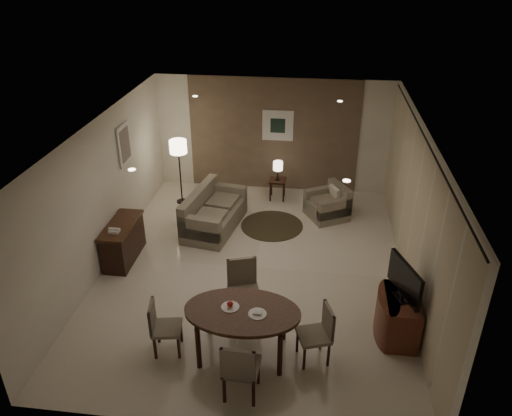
# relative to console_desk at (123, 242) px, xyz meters

# --- Properties ---
(room_shell) EXTENTS (5.50, 7.00, 2.70)m
(room_shell) POSITION_rel_console_desk_xyz_m (2.49, 0.40, 0.98)
(room_shell) COLOR beige
(room_shell) RESTS_ON ground
(taupe_accent) EXTENTS (3.96, 0.03, 2.70)m
(taupe_accent) POSITION_rel_console_desk_xyz_m (2.49, 3.48, 0.98)
(taupe_accent) COLOR brown
(taupe_accent) RESTS_ON wall_back
(curtain_wall) EXTENTS (0.08, 6.70, 2.58)m
(curtain_wall) POSITION_rel_console_desk_xyz_m (5.17, 0.00, 0.95)
(curtain_wall) COLOR beige
(curtain_wall) RESTS_ON wall_right
(curtain_rod) EXTENTS (0.03, 6.80, 0.03)m
(curtain_rod) POSITION_rel_console_desk_xyz_m (5.17, 0.00, 2.27)
(curtain_rod) COLOR black
(curtain_rod) RESTS_ON wall_right
(art_back_frame) EXTENTS (0.72, 0.03, 0.72)m
(art_back_frame) POSITION_rel_console_desk_xyz_m (2.59, 3.46, 1.23)
(art_back_frame) COLOR silver
(art_back_frame) RESTS_ON wall_back
(art_back_canvas) EXTENTS (0.34, 0.01, 0.34)m
(art_back_canvas) POSITION_rel_console_desk_xyz_m (2.59, 3.44, 1.23)
(art_back_canvas) COLOR black
(art_back_canvas) RESTS_ON wall_back
(art_left_frame) EXTENTS (0.03, 0.60, 0.80)m
(art_left_frame) POSITION_rel_console_desk_xyz_m (-0.23, 1.20, 1.48)
(art_left_frame) COLOR silver
(art_left_frame) RESTS_ON wall_left
(art_left_canvas) EXTENTS (0.01, 0.46, 0.64)m
(art_left_canvas) POSITION_rel_console_desk_xyz_m (-0.21, 1.20, 1.48)
(art_left_canvas) COLOR gray
(art_left_canvas) RESTS_ON wall_left
(downlight_nl) EXTENTS (0.10, 0.10, 0.01)m
(downlight_nl) POSITION_rel_console_desk_xyz_m (1.09, -1.80, 2.31)
(downlight_nl) COLOR white
(downlight_nl) RESTS_ON ceiling
(downlight_nr) EXTENTS (0.10, 0.10, 0.01)m
(downlight_nr) POSITION_rel_console_desk_xyz_m (3.89, -1.80, 2.31)
(downlight_nr) COLOR white
(downlight_nr) RESTS_ON ceiling
(downlight_fl) EXTENTS (0.10, 0.10, 0.01)m
(downlight_fl) POSITION_rel_console_desk_xyz_m (1.09, 1.80, 2.31)
(downlight_fl) COLOR white
(downlight_fl) RESTS_ON ceiling
(downlight_fr) EXTENTS (0.10, 0.10, 0.01)m
(downlight_fr) POSITION_rel_console_desk_xyz_m (3.89, 1.80, 2.31)
(downlight_fr) COLOR white
(downlight_fr) RESTS_ON ceiling
(console_desk) EXTENTS (0.48, 1.20, 0.75)m
(console_desk) POSITION_rel_console_desk_xyz_m (0.00, 0.00, 0.00)
(console_desk) COLOR #4A2C18
(console_desk) RESTS_ON floor
(telephone) EXTENTS (0.20, 0.14, 0.09)m
(telephone) POSITION_rel_console_desk_xyz_m (0.00, -0.30, 0.43)
(telephone) COLOR white
(telephone) RESTS_ON console_desk
(tv_cabinet) EXTENTS (0.48, 0.90, 0.70)m
(tv_cabinet) POSITION_rel_console_desk_xyz_m (4.89, -1.50, -0.03)
(tv_cabinet) COLOR brown
(tv_cabinet) RESTS_ON floor
(flat_tv) EXTENTS (0.36, 0.85, 0.60)m
(flat_tv) POSITION_rel_console_desk_xyz_m (4.87, -1.50, 0.65)
(flat_tv) COLOR black
(flat_tv) RESTS_ON tv_cabinet
(dining_table) EXTENTS (1.65, 1.03, 0.77)m
(dining_table) POSITION_rel_console_desk_xyz_m (2.59, -2.17, 0.01)
(dining_table) COLOR #4A2C18
(dining_table) RESTS_ON floor
(chair_near) EXTENTS (0.48, 0.48, 0.96)m
(chair_near) POSITION_rel_console_desk_xyz_m (2.69, -2.90, 0.10)
(chair_near) COLOR gray
(chair_near) RESTS_ON floor
(chair_far) EXTENTS (0.61, 0.61, 1.00)m
(chair_far) POSITION_rel_console_desk_xyz_m (2.51, -1.43, 0.13)
(chair_far) COLOR gray
(chair_far) RESTS_ON floor
(chair_left) EXTENTS (0.47, 0.47, 0.85)m
(chair_left) POSITION_rel_console_desk_xyz_m (1.50, -2.25, 0.05)
(chair_left) COLOR gray
(chair_left) RESTS_ON floor
(chair_right) EXTENTS (0.54, 0.54, 0.89)m
(chair_right) POSITION_rel_console_desk_xyz_m (3.61, -2.16, 0.07)
(chair_right) COLOR gray
(chair_right) RESTS_ON floor
(plate_a) EXTENTS (0.26, 0.26, 0.02)m
(plate_a) POSITION_rel_console_desk_xyz_m (2.41, -2.12, 0.41)
(plate_a) COLOR white
(plate_a) RESTS_ON dining_table
(plate_b) EXTENTS (0.26, 0.26, 0.02)m
(plate_b) POSITION_rel_console_desk_xyz_m (2.81, -2.22, 0.41)
(plate_b) COLOR white
(plate_b) RESTS_ON dining_table
(fruit_apple) EXTENTS (0.09, 0.09, 0.09)m
(fruit_apple) POSITION_rel_console_desk_xyz_m (2.41, -2.12, 0.46)
(fruit_apple) COLOR red
(fruit_apple) RESTS_ON plate_a
(napkin) EXTENTS (0.12, 0.08, 0.03)m
(napkin) POSITION_rel_console_desk_xyz_m (2.81, -2.22, 0.43)
(napkin) COLOR white
(napkin) RESTS_ON plate_b
(round_rug) EXTENTS (1.32, 1.32, 0.01)m
(round_rug) POSITION_rel_console_desk_xyz_m (2.66, 1.59, -0.37)
(round_rug) COLOR #3B3021
(round_rug) RESTS_ON floor
(sofa) EXTENTS (1.87, 1.16, 0.82)m
(sofa) POSITION_rel_console_desk_xyz_m (1.47, 1.37, 0.04)
(sofa) COLOR gray
(sofa) RESTS_ON floor
(armchair) EXTENTS (1.06, 1.08, 0.72)m
(armchair) POSITION_rel_console_desk_xyz_m (3.80, 2.14, -0.02)
(armchair) COLOR gray
(armchair) RESTS_ON floor
(side_table) EXTENTS (0.38, 0.38, 0.49)m
(side_table) POSITION_rel_console_desk_xyz_m (2.66, 2.89, -0.13)
(side_table) COLOR black
(side_table) RESTS_ON floor
(table_lamp) EXTENTS (0.22, 0.22, 0.50)m
(table_lamp) POSITION_rel_console_desk_xyz_m (2.66, 2.89, 0.36)
(table_lamp) COLOR #FFEAC1
(table_lamp) RESTS_ON side_table
(floor_lamp) EXTENTS (0.38, 0.38, 1.51)m
(floor_lamp) POSITION_rel_console_desk_xyz_m (0.48, 2.44, 0.38)
(floor_lamp) COLOR #FFE5B7
(floor_lamp) RESTS_ON floor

